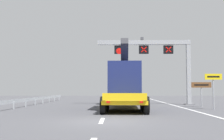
# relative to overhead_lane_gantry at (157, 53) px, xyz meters

# --- Properties ---
(ground) EXTENTS (112.00, 112.00, 0.00)m
(ground) POSITION_rel_overhead_lane_gantry_xyz_m (-4.87, -15.48, -5.24)
(ground) COLOR #4C4C51
(lane_markings) EXTENTS (0.20, 47.31, 0.01)m
(lane_markings) POSITION_rel_overhead_lane_gantry_xyz_m (-5.01, 0.87, -5.23)
(lane_markings) COLOR silver
(lane_markings) RESTS_ON ground
(edge_line_right) EXTENTS (0.20, 63.00, 0.01)m
(edge_line_right) POSITION_rel_overhead_lane_gantry_xyz_m (1.33, -3.48, -5.23)
(edge_line_right) COLOR silver
(edge_line_right) RESTS_ON ground
(overhead_lane_gantry) EXTENTS (9.78, 0.90, 6.91)m
(overhead_lane_gantry) POSITION_rel_overhead_lane_gantry_xyz_m (0.00, 0.00, 0.00)
(overhead_lane_gantry) COLOR #9EA0A5
(overhead_lane_gantry) RESTS_ON ground
(heavy_haul_truck_yellow) EXTENTS (3.41, 14.13, 5.30)m
(heavy_haul_truck_yellow) POSITION_rel_overhead_lane_gantry_xyz_m (-3.52, -4.12, -3.25)
(heavy_haul_truck_yellow) COLOR yellow
(heavy_haul_truck_yellow) RESTS_ON ground
(exit_sign_yellow) EXTENTS (1.32, 0.15, 2.76)m
(exit_sign_yellow) POSITION_rel_overhead_lane_gantry_xyz_m (3.29, -6.93, -3.19)
(exit_sign_yellow) COLOR #9EA0A5
(exit_sign_yellow) RESTS_ON ground
(tourist_info_sign_brown) EXTENTS (1.74, 0.15, 2.17)m
(tourist_info_sign_brown) POSITION_rel_overhead_lane_gantry_xyz_m (3.18, -4.16, -3.55)
(tourist_info_sign_brown) COLOR #9EA0A5
(tourist_info_sign_brown) RESTS_ON ground
(guardrail_left) EXTENTS (0.13, 30.17, 0.76)m
(guardrail_left) POSITION_rel_overhead_lane_gantry_xyz_m (-12.33, -2.40, -4.68)
(guardrail_left) COLOR #999EA3
(guardrail_left) RESTS_ON ground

